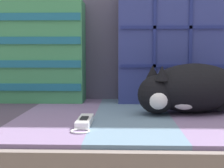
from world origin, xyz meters
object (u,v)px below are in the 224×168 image
(throw_pillow_quilted, at_px, (170,47))
(throw_pillow_striped, at_px, (31,52))
(sleeping_cat, at_px, (188,89))
(game_remote_far, at_px, (84,122))

(throw_pillow_quilted, height_order, throw_pillow_striped, throw_pillow_quilted)
(throw_pillow_quilted, xyz_separation_m, sleeping_cat, (0.03, -0.25, -0.14))
(throw_pillow_quilted, height_order, sleeping_cat, throw_pillow_quilted)
(throw_pillow_striped, height_order, sleeping_cat, throw_pillow_striped)
(throw_pillow_quilted, relative_size, throw_pillow_striped, 1.04)
(throw_pillow_striped, bearing_deg, sleeping_cat, -23.22)
(sleeping_cat, xyz_separation_m, game_remote_far, (-0.32, -0.20, -0.07))
(throw_pillow_quilted, xyz_separation_m, throw_pillow_striped, (-0.55, -0.00, -0.02))
(throw_pillow_quilted, relative_size, game_remote_far, 2.32)
(throw_pillow_quilted, distance_m, sleeping_cat, 0.29)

